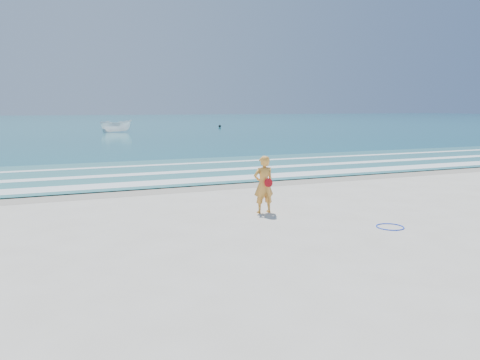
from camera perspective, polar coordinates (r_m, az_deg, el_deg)
name	(u,v)px	position (r m, az deg, el deg)	size (l,w,h in m)	color
ground	(304,245)	(11.34, 7.85, -7.89)	(400.00, 400.00, 0.00)	silver
wet_sand	(194,187)	(19.44, -5.60, -0.81)	(400.00, 2.40, 0.00)	#B2A893
ocean	(72,122)	(114.54, -19.78, 6.70)	(400.00, 190.00, 0.04)	#19727F
shallow	(166,171)	(24.21, -9.04, 1.13)	(400.00, 10.00, 0.01)	#59B7AD
foam_near	(186,181)	(20.67, -6.65, -0.11)	(400.00, 1.40, 0.01)	white
foam_mid	(170,173)	(23.44, -8.59, 0.91)	(400.00, 0.90, 0.01)	white
foam_far	(155,165)	(26.63, -10.30, 1.81)	(400.00, 0.60, 0.01)	white
hoop	(390,227)	(13.50, 17.83, -5.46)	(0.75, 0.75, 0.03)	#0E3BFF
boat	(116,126)	(63.42, -14.84, 6.36)	(1.54, 4.09, 1.58)	white
buoy	(220,126)	(76.52, -2.49, 6.58)	(0.42, 0.42, 0.42)	black
woman	(264,184)	(14.45, 2.89, -0.55)	(0.66, 0.44, 1.78)	#EE9938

